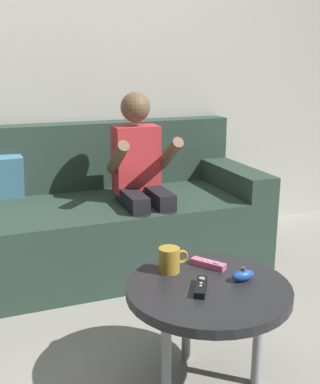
% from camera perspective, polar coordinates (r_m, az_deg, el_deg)
% --- Properties ---
extents(wall_back, '(4.29, 0.05, 2.50)m').
position_cam_1_polar(wall_back, '(3.04, -11.88, 16.39)').
color(wall_back, beige).
rests_on(wall_back, ground).
extents(couch, '(1.86, 0.80, 0.82)m').
position_cam_1_polar(couch, '(2.82, -7.40, -3.19)').
color(couch, '#2D4238').
rests_on(couch, ground).
extents(person_seated_on_couch, '(0.36, 0.44, 1.03)m').
position_cam_1_polar(person_seated_on_couch, '(2.62, -2.26, 2.11)').
color(person_seated_on_couch, black).
rests_on(person_seated_on_couch, ground).
extents(coffee_table, '(0.59, 0.59, 0.42)m').
position_cam_1_polar(coffee_table, '(1.73, 5.81, -12.29)').
color(coffee_table, '#232326').
rests_on(coffee_table, ground).
extents(game_remote_black_near_edge, '(0.10, 0.14, 0.03)m').
position_cam_1_polar(game_remote_black_near_edge, '(1.67, 4.97, -11.37)').
color(game_remote_black_near_edge, black).
rests_on(game_remote_black_near_edge, coffee_table).
extents(nunchuk_blue, '(0.09, 0.05, 0.05)m').
position_cam_1_polar(nunchuk_blue, '(1.75, 10.01, -9.91)').
color(nunchuk_blue, blue).
rests_on(nunchuk_blue, coffee_table).
extents(game_remote_pink_far_corner, '(0.11, 0.14, 0.03)m').
position_cam_1_polar(game_remote_pink_far_corner, '(1.85, 5.87, -8.66)').
color(game_remote_pink_far_corner, pink).
rests_on(game_remote_pink_far_corner, coffee_table).
extents(coffee_mug, '(0.12, 0.08, 0.09)m').
position_cam_1_polar(coffee_mug, '(1.79, 1.21, -8.20)').
color(coffee_mug, '#B78C2D').
rests_on(coffee_mug, coffee_table).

